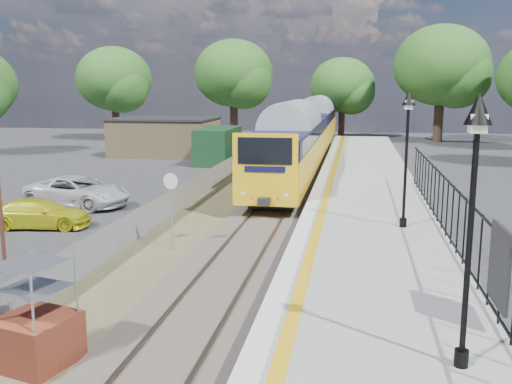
% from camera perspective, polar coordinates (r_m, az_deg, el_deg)
% --- Properties ---
extents(ground, '(120.00, 120.00, 0.00)m').
position_cam_1_polar(ground, '(15.02, -4.82, -11.42)').
color(ground, '#2D2D30').
rests_on(ground, ground).
extents(track_bed, '(5.90, 80.00, 0.29)m').
position_cam_1_polar(track_bed, '(24.14, -0.10, -2.73)').
color(track_bed, '#473F38').
rests_on(track_bed, ground).
extents(platform, '(5.00, 70.00, 0.90)m').
position_cam_1_polar(platform, '(22.09, 11.18, -3.22)').
color(platform, gray).
rests_on(platform, ground).
extents(platform_edge, '(0.90, 70.00, 0.01)m').
position_cam_1_polar(platform_edge, '(22.03, 5.85, -1.89)').
color(platform_edge, silver).
rests_on(platform_edge, platform).
extents(victorian_lamp_south, '(0.44, 0.44, 4.60)m').
position_cam_1_polar(victorian_lamp_south, '(9.75, 21.01, 2.17)').
color(victorian_lamp_south, black).
rests_on(victorian_lamp_south, platform).
extents(victorian_lamp_north, '(0.44, 0.44, 4.60)m').
position_cam_1_polar(victorian_lamp_north, '(19.59, 14.92, 6.32)').
color(victorian_lamp_north, black).
rests_on(victorian_lamp_north, platform).
extents(palisade_fence, '(0.12, 26.00, 2.00)m').
position_cam_1_polar(palisade_fence, '(16.42, 19.97, -3.40)').
color(palisade_fence, black).
rests_on(palisade_fence, platform).
extents(wire_fence, '(0.06, 52.00, 1.20)m').
position_cam_1_polar(wire_fence, '(27.11, -7.02, -0.25)').
color(wire_fence, '#999EA3').
rests_on(wire_fence, ground).
extents(outbuilding, '(10.80, 10.10, 3.12)m').
position_cam_1_polar(outbuilding, '(47.16, -8.11, 5.37)').
color(outbuilding, '#998156').
rests_on(outbuilding, ground).
extents(tree_line, '(56.80, 43.80, 11.88)m').
position_cam_1_polar(tree_line, '(55.53, 7.77, 11.38)').
color(tree_line, '#332319').
rests_on(tree_line, ground).
extents(train, '(2.82, 40.83, 3.51)m').
position_cam_1_polar(train, '(43.53, 5.14, 6.11)').
color(train, gold).
rests_on(train, ground).
extents(brick_plinth, '(1.68, 1.68, 2.23)m').
position_cam_1_polar(brick_plinth, '(12.48, -21.24, -11.52)').
color(brick_plinth, '#983A26').
rests_on(brick_plinth, ground).
extents(speed_sign, '(0.54, 0.16, 2.73)m').
position_cam_1_polar(speed_sign, '(19.58, -8.47, -0.67)').
color(speed_sign, '#999EA3').
rests_on(speed_sign, ground).
extents(car_yellow, '(4.23, 2.24, 1.17)m').
position_cam_1_polar(car_yellow, '(24.53, -20.82, -2.03)').
color(car_yellow, gold).
rests_on(car_yellow, ground).
extents(car_white, '(5.50, 3.33, 1.43)m').
position_cam_1_polar(car_white, '(28.32, -17.41, 0.04)').
color(car_white, silver).
rests_on(car_white, ground).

